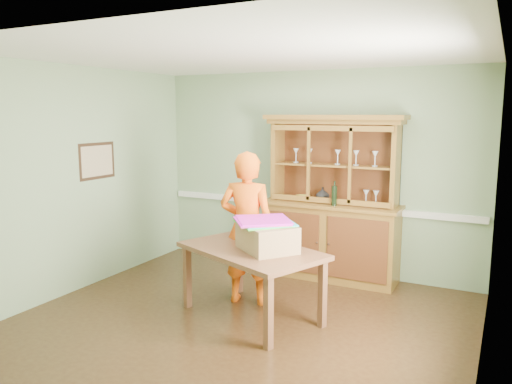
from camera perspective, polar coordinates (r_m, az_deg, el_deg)
The scene contains 14 objects.
floor at distance 5.38m, azimuth -1.49°, elevation -14.46°, with size 4.50×4.50×0.00m, color #442D15.
ceiling at distance 4.96m, azimuth -1.62°, elevation 15.45°, with size 4.50×4.50×0.00m, color white.
wall_back at distance 6.80m, azimuth 6.54°, elevation 2.27°, with size 4.50×4.50×0.00m, color gray.
wall_left at distance 6.38m, azimuth -19.60°, elevation 1.35°, with size 4.00×4.00×0.00m, color gray.
wall_right at distance 4.40m, azimuth 25.12°, elevation -2.23°, with size 4.00×4.00×0.00m, color gray.
wall_front at distance 3.41m, azimuth -17.90°, elevation -4.88°, with size 4.50×4.50×0.00m, color gray.
chair_rail at distance 6.85m, azimuth 6.40°, elevation -1.49°, with size 4.41×0.05×0.08m, color white.
framed_map at distance 6.55m, azimuth -17.67°, elevation 3.40°, with size 0.03×0.60×0.46m.
window_panel at distance 4.08m, azimuth 24.80°, elevation -0.89°, with size 0.03×0.96×1.36m.
china_hutch at distance 6.57m, azimuth 8.56°, elevation -3.37°, with size 1.80×0.60×2.12m.
dining_table at distance 5.26m, azimuth -0.52°, elevation -7.39°, with size 1.72×1.39×0.75m.
cardboard_box at distance 5.14m, azimuth 1.28°, elevation -5.20°, with size 0.58×0.47×0.27m, color #97734E.
kite_stack at distance 5.14m, azimuth 1.04°, elevation -3.38°, with size 0.73×0.73×0.04m.
person at distance 5.61m, azimuth -1.02°, elevation -4.15°, with size 0.63×0.41×1.73m, color orange.
Camera 1 is at (2.36, -4.33, 2.15)m, focal length 35.00 mm.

